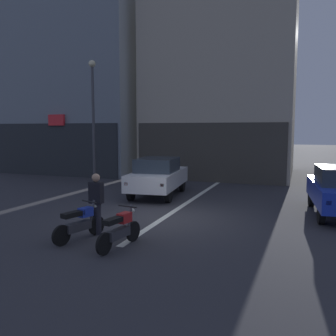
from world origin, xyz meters
The scene contains 9 objects.
ground_plane centered at (0.00, 0.00, 0.00)m, with size 120.00×120.00×0.00m, color #333338.
lane_centre_line centered at (0.00, 6.00, 0.00)m, with size 0.20×18.00×0.01m, color silver.
building_corner_left centered at (-10.07, 12.20, 7.95)m, with size 9.17×9.67×15.93m.
building_mid_block centered at (-0.60, 12.20, 5.61)m, with size 8.49×7.99×11.24m.
car_white_crossing_near centered at (-1.60, 3.50, 0.89)m, with size 2.20×4.27×1.64m.
street_lamp centered at (-5.99, 5.49, 3.89)m, with size 0.36×0.36×6.33m.
motorcycle_blue_row_leftmost centered at (-1.21, -2.85, 0.46)m, with size 0.62×1.63×0.98m.
motorcycle_red_row_left_mid centered at (0.04, -3.03, 0.46)m, with size 0.55×1.66×0.98m.
person_by_motorcycles centered at (-1.08, -2.26, 0.86)m, with size 0.36×0.24×1.67m.
Camera 1 is at (4.03, -10.44, 2.86)m, focal length 37.93 mm.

